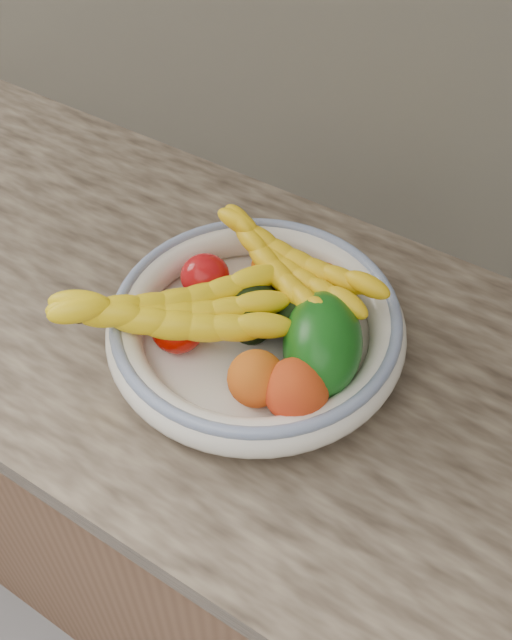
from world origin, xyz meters
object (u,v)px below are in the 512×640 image
at_px(green_mango, 322,344).
at_px(banana_bunch_front, 173,317).
at_px(banana_bunch_back, 289,271).
at_px(fruit_bowl, 256,326).

xyz_separation_m(green_mango, banana_bunch_front, (-0.18, -0.07, 0.01)).
relative_size(green_mango, banana_bunch_back, 0.53).
distance_m(banana_bunch_back, banana_bunch_front, 0.17).
distance_m(green_mango, banana_bunch_front, 0.19).
bearing_deg(banana_bunch_back, banana_bunch_front, -104.92).
xyz_separation_m(green_mango, banana_bunch_back, (-0.09, 0.08, 0.01)).
distance_m(fruit_bowl, banana_bunch_front, 0.11).
relative_size(fruit_bowl, green_mango, 2.61).
xyz_separation_m(fruit_bowl, green_mango, (0.10, -0.00, 0.03)).
height_order(fruit_bowl, green_mango, green_mango).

